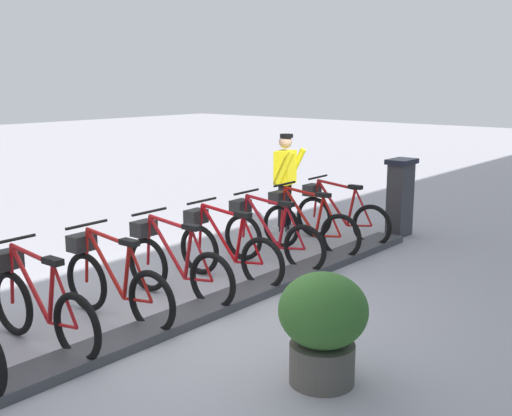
# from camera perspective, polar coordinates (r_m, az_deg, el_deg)

# --- Properties ---
(ground_plane) EXTENTS (60.00, 60.00, 0.00)m
(ground_plane) POSITION_cam_1_polar(r_m,az_deg,el_deg) (6.96, -5.34, -9.84)
(ground_plane) COLOR #AFABB4
(dock_rail_base) EXTENTS (0.44, 8.73, 0.10)m
(dock_rail_base) POSITION_cam_1_polar(r_m,az_deg,el_deg) (6.94, -5.35, -9.46)
(dock_rail_base) COLOR #47474C
(dock_rail_base) RESTS_ON ground
(payment_kiosk) EXTENTS (0.36, 0.52, 1.28)m
(payment_kiosk) POSITION_cam_1_polar(r_m,az_deg,el_deg) (10.54, 13.02, 1.07)
(payment_kiosk) COLOR #38383D
(payment_kiosk) RESTS_ON ground
(bike_docked_0) EXTENTS (1.72, 0.54, 1.02)m
(bike_docked_0) POSITION_cam_1_polar(r_m,az_deg,el_deg) (10.04, 7.50, -0.63)
(bike_docked_0) COLOR black
(bike_docked_0) RESTS_ON ground
(bike_docked_1) EXTENTS (1.72, 0.54, 1.02)m
(bike_docked_1) POSITION_cam_1_polar(r_m,az_deg,el_deg) (9.33, 4.56, -1.51)
(bike_docked_1) COLOR black
(bike_docked_1) RESTS_ON ground
(bike_docked_2) EXTENTS (1.72, 0.54, 1.02)m
(bike_docked_2) POSITION_cam_1_polar(r_m,az_deg,el_deg) (8.64, 1.15, -2.53)
(bike_docked_2) COLOR black
(bike_docked_2) RESTS_ON ground
(bike_docked_3) EXTENTS (1.72, 0.54, 1.02)m
(bike_docked_3) POSITION_cam_1_polar(r_m,az_deg,el_deg) (8.00, -2.83, -3.71)
(bike_docked_3) COLOR black
(bike_docked_3) RESTS_ON ground
(bike_docked_4) EXTENTS (1.72, 0.54, 1.02)m
(bike_docked_4) POSITION_cam_1_polar(r_m,az_deg,el_deg) (7.41, -7.50, -5.05)
(bike_docked_4) COLOR black
(bike_docked_4) RESTS_ON ground
(bike_docked_5) EXTENTS (1.72, 0.54, 1.02)m
(bike_docked_5) POSITION_cam_1_polar(r_m,az_deg,el_deg) (6.87, -12.96, -6.58)
(bike_docked_5) COLOR black
(bike_docked_5) RESTS_ON ground
(bike_docked_6) EXTENTS (1.72, 0.54, 1.02)m
(bike_docked_6) POSITION_cam_1_polar(r_m,az_deg,el_deg) (6.42, -19.30, -8.27)
(bike_docked_6) COLOR black
(bike_docked_6) RESTS_ON ground
(worker_near_rack) EXTENTS (0.52, 0.69, 1.66)m
(worker_near_rack) POSITION_cam_1_polar(r_m,az_deg,el_deg) (10.54, 2.71, 2.69)
(worker_near_rack) COLOR white
(worker_near_rack) RESTS_ON ground
(planter_bush) EXTENTS (0.76, 0.76, 0.97)m
(planter_bush) POSITION_cam_1_polar(r_m,az_deg,el_deg) (5.36, 6.13, -10.36)
(planter_bush) COLOR #59544C
(planter_bush) RESTS_ON ground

